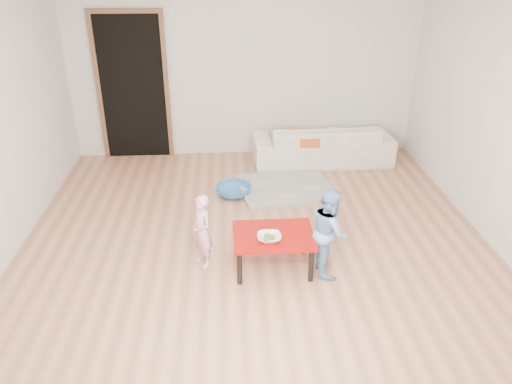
{
  "coord_description": "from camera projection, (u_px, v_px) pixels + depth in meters",
  "views": [
    {
      "loc": [
        -0.27,
        -4.67,
        2.88
      ],
      "look_at": [
        0.0,
        -0.2,
        0.65
      ],
      "focal_mm": 35.0,
      "sensor_mm": 36.0,
      "label": 1
    }
  ],
  "objects": [
    {
      "name": "red_table",
      "position": [
        273.0,
        251.0,
        4.87
      ],
      "size": [
        0.78,
        0.58,
        0.39
      ],
      "primitive_type": null,
      "rotation": [
        0.0,
        0.0,
        0.0
      ],
      "color": "#940D08",
      "rests_on": "floor"
    },
    {
      "name": "basin",
      "position": [
        234.0,
        191.0,
        6.34
      ],
      "size": [
        0.44,
        0.44,
        0.14
      ],
      "primitive_type": "imported",
      "color": "#306DB7",
      "rests_on": "floor"
    },
    {
      "name": "broccoli",
      "position": [
        269.0,
        238.0,
        4.67
      ],
      "size": [
        0.12,
        0.12,
        0.06
      ],
      "primitive_type": null,
      "color": "#2D5919",
      "rests_on": "red_table"
    },
    {
      "name": "floor",
      "position": [
        255.0,
        237.0,
        5.47
      ],
      "size": [
        5.0,
        5.0,
        0.01
      ],
      "primitive_type": "cube",
      "color": "#A16445",
      "rests_on": "ground"
    },
    {
      "name": "sofa",
      "position": [
        322.0,
        143.0,
        7.23
      ],
      "size": [
        2.01,
        0.85,
        0.58
      ],
      "primitive_type": "imported",
      "rotation": [
        0.0,
        0.0,
        3.18
      ],
      "color": "white",
      "rests_on": "floor"
    },
    {
      "name": "child_pink",
      "position": [
        202.0,
        231.0,
        4.84
      ],
      "size": [
        0.3,
        0.33,
        0.76
      ],
      "primitive_type": "imported",
      "rotation": [
        0.0,
        0.0,
        -1.03
      ],
      "color": "pink",
      "rests_on": "floor"
    },
    {
      "name": "doorway",
      "position": [
        133.0,
        88.0,
        7.14
      ],
      "size": [
        1.02,
        0.08,
        2.11
      ],
      "primitive_type": null,
      "color": "brown",
      "rests_on": "back_wall"
    },
    {
      "name": "right_wall",
      "position": [
        502.0,
        119.0,
        5.03
      ],
      "size": [
        0.02,
        5.0,
        2.6
      ],
      "primitive_type": "cube",
      "color": "beige",
      "rests_on": "floor"
    },
    {
      "name": "back_wall",
      "position": [
        244.0,
        67.0,
        7.12
      ],
      "size": [
        5.0,
        0.02,
        2.6
      ],
      "primitive_type": "cube",
      "color": "beige",
      "rests_on": "floor"
    },
    {
      "name": "cushion",
      "position": [
        301.0,
        138.0,
        6.98
      ],
      "size": [
        0.53,
        0.48,
        0.13
      ],
      "primitive_type": "cube",
      "rotation": [
        0.0,
        0.0,
        -0.08
      ],
      "color": "#E15819",
      "rests_on": "sofa"
    },
    {
      "name": "blanket",
      "position": [
        286.0,
        188.0,
        6.51
      ],
      "size": [
        1.33,
        1.17,
        0.06
      ],
      "primitive_type": null,
      "rotation": [
        0.0,
        0.0,
        0.17
      ],
      "color": "#B1A99C",
      "rests_on": "floor"
    },
    {
      "name": "child_blue",
      "position": [
        329.0,
        231.0,
        4.73
      ],
      "size": [
        0.34,
        0.43,
        0.88
      ],
      "primitive_type": "imported",
      "rotation": [
        0.0,
        0.0,
        1.6
      ],
      "color": "#5C9FD5",
      "rests_on": "floor"
    },
    {
      "name": "bowl",
      "position": [
        269.0,
        238.0,
        4.67
      ],
      "size": [
        0.23,
        0.23,
        0.06
      ],
      "primitive_type": "imported",
      "color": "white",
      "rests_on": "red_table"
    }
  ]
}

